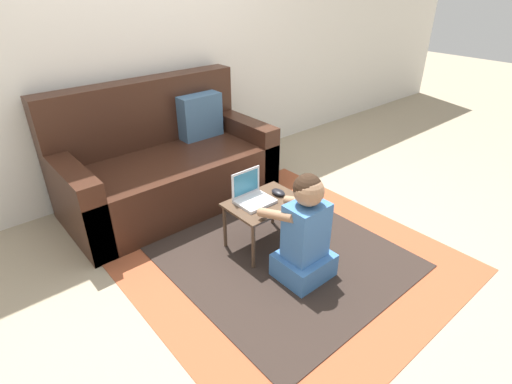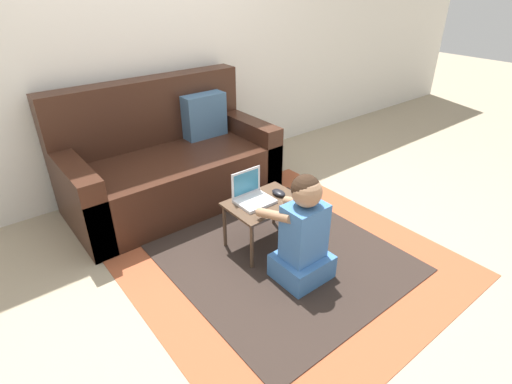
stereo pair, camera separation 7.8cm
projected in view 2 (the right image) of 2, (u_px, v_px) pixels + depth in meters
ground_plane at (261, 250)px, 2.70m from camera, size 16.00×16.00×0.00m
wall_back at (144, 31)px, 3.08m from camera, size 9.00×0.06×2.50m
area_rug at (283, 258)px, 2.62m from camera, size 1.89×1.94×0.01m
couch at (169, 164)px, 3.17m from camera, size 1.60×0.82×0.94m
laptop_desk at (264, 208)px, 2.62m from camera, size 0.48×0.34×0.34m
laptop at (253, 196)px, 2.58m from camera, size 0.23×0.19×0.20m
computer_mouse at (279, 193)px, 2.67m from camera, size 0.07×0.11×0.03m
person_seated at (303, 234)px, 2.32m from camera, size 0.32×0.43×0.70m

